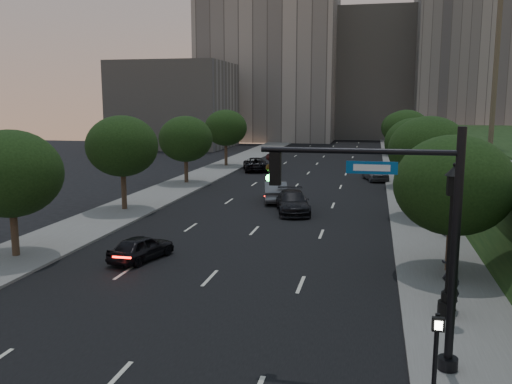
% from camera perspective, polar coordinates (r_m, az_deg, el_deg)
% --- Properties ---
extents(ground, '(160.00, 160.00, 0.00)m').
position_cam_1_polar(ground, '(19.64, -9.30, -13.54)').
color(ground, black).
rests_on(ground, ground).
extents(road_surface, '(16.00, 140.00, 0.02)m').
position_cam_1_polar(road_surface, '(47.86, 3.96, 0.31)').
color(road_surface, black).
rests_on(road_surface, ground).
extents(sidewalk_right, '(4.50, 140.00, 0.15)m').
position_cam_1_polar(sidewalk_right, '(47.49, 16.29, -0.04)').
color(sidewalk_right, slate).
rests_on(sidewalk_right, ground).
extents(sidewalk_left, '(4.50, 140.00, 0.15)m').
position_cam_1_polar(sidewalk_left, '(50.34, -7.66, 0.78)').
color(sidewalk_left, slate).
rests_on(sidewalk_left, ground).
extents(parapet_wall, '(0.35, 90.00, 0.70)m').
position_cam_1_polar(parapet_wall, '(45.37, 20.82, 4.73)').
color(parapet_wall, slate).
rests_on(parapet_wall, embankment).
extents(office_block_left, '(26.00, 20.00, 32.00)m').
position_cam_1_polar(office_block_left, '(111.04, 1.51, 13.83)').
color(office_block_left, gray).
rests_on(office_block_left, ground).
extents(office_block_mid, '(22.00, 18.00, 26.00)m').
position_cam_1_polar(office_block_mid, '(118.88, 12.16, 11.89)').
color(office_block_mid, gray).
rests_on(office_block_mid, ground).
extents(office_block_right, '(20.00, 22.00, 36.00)m').
position_cam_1_polar(office_block_right, '(114.52, 21.56, 14.06)').
color(office_block_right, gray).
rests_on(office_block_right, ground).
extents(office_block_filler, '(18.00, 16.00, 14.00)m').
position_cam_1_polar(office_block_filler, '(92.75, -8.52, 9.02)').
color(office_block_filler, gray).
rests_on(office_block_filler, ground).
extents(tree_right_a, '(5.20, 5.20, 6.24)m').
position_cam_1_polar(tree_right_a, '(25.26, 20.10, 0.67)').
color(tree_right_a, '#38281C').
rests_on(tree_right_a, ground).
extents(tree_right_b, '(5.20, 5.20, 6.74)m').
position_cam_1_polar(tree_right_b, '(37.05, 17.71, 4.22)').
color(tree_right_b, '#38281C').
rests_on(tree_right_b, ground).
extents(tree_right_c, '(5.20, 5.20, 6.24)m').
position_cam_1_polar(tree_right_c, '(50.01, 16.33, 4.98)').
color(tree_right_c, '#38281C').
rests_on(tree_right_c, ground).
extents(tree_right_d, '(5.20, 5.20, 6.74)m').
position_cam_1_polar(tree_right_d, '(63.93, 15.51, 6.37)').
color(tree_right_d, '#38281C').
rests_on(tree_right_d, ground).
extents(tree_right_e, '(5.20, 5.20, 6.24)m').
position_cam_1_polar(tree_right_e, '(78.91, 14.92, 6.57)').
color(tree_right_e, '#38281C').
rests_on(tree_right_e, ground).
extents(tree_left_a, '(5.00, 5.00, 6.34)m').
position_cam_1_polar(tree_left_a, '(28.68, -24.46, 1.76)').
color(tree_left_a, '#38281C').
rests_on(tree_left_a, ground).
extents(tree_left_b, '(5.00, 5.00, 6.71)m').
position_cam_1_polar(tree_left_b, '(38.86, -13.91, 4.70)').
color(tree_left_b, '#38281C').
rests_on(tree_left_b, ground).
extents(tree_left_c, '(5.00, 5.00, 6.34)m').
position_cam_1_polar(tree_left_c, '(50.84, -7.43, 5.56)').
color(tree_left_c, '#38281C').
rests_on(tree_left_c, ground).
extents(tree_left_d, '(5.00, 5.00, 6.71)m').
position_cam_1_polar(tree_left_d, '(64.15, -3.20, 6.76)').
color(tree_left_d, '#38281C').
rests_on(tree_left_d, ground).
extents(traffic_signal_mast, '(5.68, 0.56, 7.00)m').
position_cam_1_polar(traffic_signal_mast, '(15.70, 16.24, -5.55)').
color(traffic_signal_mast, black).
rests_on(traffic_signal_mast, ground).
extents(street_lamp, '(0.64, 0.64, 5.62)m').
position_cam_1_polar(street_lamp, '(19.97, 19.73, -5.61)').
color(street_lamp, black).
rests_on(street_lamp, ground).
extents(pedestrian_signal, '(0.30, 0.33, 2.50)m').
position_cam_1_polar(pedestrian_signal, '(14.66, 18.42, -15.53)').
color(pedestrian_signal, black).
rests_on(pedestrian_signal, ground).
extents(sedan_near_left, '(2.49, 4.00, 1.27)m').
position_cam_1_polar(sedan_near_left, '(27.01, -11.98, -5.75)').
color(sedan_near_left, black).
rests_on(sedan_near_left, ground).
extents(sedan_mid_left, '(2.67, 5.06, 1.59)m').
position_cam_1_polar(sedan_mid_left, '(41.84, 2.05, 0.08)').
color(sedan_mid_left, '#5A5C61').
rests_on(sedan_mid_left, ground).
extents(sedan_far_left, '(3.95, 5.94, 1.51)m').
position_cam_1_polar(sedan_far_left, '(60.24, -0.06, 2.95)').
color(sedan_far_left, black).
rests_on(sedan_far_left, ground).
extents(sedan_near_right, '(3.28, 5.56, 1.51)m').
position_cam_1_polar(sedan_near_right, '(37.59, 3.89, -1.07)').
color(sedan_near_right, black).
rests_on(sedan_near_right, ground).
extents(sedan_far_right, '(3.02, 4.97, 1.58)m').
position_cam_1_polar(sedan_far_right, '(54.29, 12.41, 2.04)').
color(sedan_far_right, '#5B5D63').
rests_on(sedan_far_right, ground).
extents(pedestrian_a, '(0.80, 0.66, 1.88)m').
position_cam_1_polar(pedestrian_a, '(21.02, 19.82, -9.25)').
color(pedestrian_a, black).
rests_on(pedestrian_a, sidewalk_right).
extents(pedestrian_b, '(0.84, 0.71, 1.55)m').
position_cam_1_polar(pedestrian_b, '(24.30, 19.82, -7.13)').
color(pedestrian_b, black).
rests_on(pedestrian_b, sidewalk_right).
extents(pedestrian_c, '(1.09, 0.75, 1.72)m').
position_cam_1_polar(pedestrian_c, '(32.44, 19.52, -2.84)').
color(pedestrian_c, black).
rests_on(pedestrian_c, sidewalk_right).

